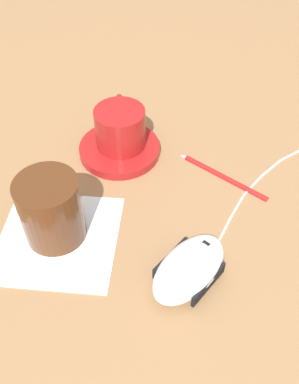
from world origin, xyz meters
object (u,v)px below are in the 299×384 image
coffee_cup (120,127)px  pen (222,175)px  computer_mouse (189,268)px  drinking_glass (51,210)px  saucer (120,149)px

coffee_cup → pen: bearing=73.8°
computer_mouse → coffee_cup: bearing=-152.8°
pen → drinking_glass: bearing=-59.3°
saucer → pen: (0.04, 0.16, -0.00)m
coffee_cup → pen: 0.17m
coffee_cup → drinking_glass: 0.18m
saucer → computer_mouse: bearing=28.4°
saucer → computer_mouse: (0.21, 0.12, 0.01)m
drinking_glass → pen: 0.25m
saucer → computer_mouse: size_ratio=0.97×
pen → coffee_cup: bearing=-106.2°
coffee_cup → drinking_glass: drinking_glass is taller
drinking_glass → pen: (-0.13, 0.22, -0.04)m
computer_mouse → saucer: bearing=-151.6°
saucer → drinking_glass: bearing=-19.2°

